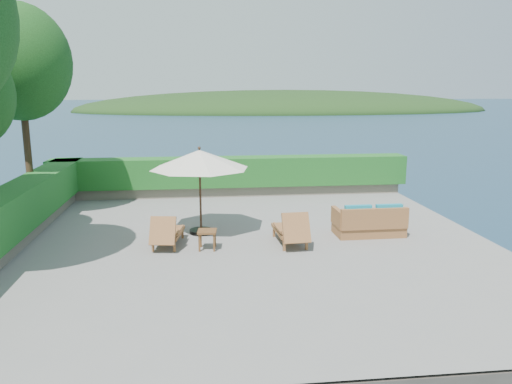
{
  "coord_description": "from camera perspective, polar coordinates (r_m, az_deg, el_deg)",
  "views": [
    {
      "loc": [
        -1.14,
        -11.64,
        3.71
      ],
      "look_at": [
        0.3,
        0.8,
        1.1
      ],
      "focal_mm": 35.0,
      "sensor_mm": 36.0,
      "label": 1
    }
  ],
  "objects": [
    {
      "name": "tree_far",
      "position": [
        15.64,
        -25.42,
        13.21
      ],
      "size": [
        2.8,
        2.8,
        6.03
      ],
      "color": "#3B2816",
      "rests_on": "ground"
    },
    {
      "name": "wicker_loveseat",
      "position": [
        13.12,
        12.84,
        -3.44
      ],
      "size": [
        1.78,
        0.92,
        0.86
      ],
      "rotation": [
        0.0,
        0.0,
        0.01
      ],
      "color": "brown",
      "rests_on": "ground"
    },
    {
      "name": "ground",
      "position": [
        12.27,
        -0.97,
        -5.82
      ],
      "size": [
        12.0,
        12.0,
        0.0
      ],
      "primitive_type": "plane",
      "color": "gray",
      "rests_on": "ground"
    },
    {
      "name": "lounge_right",
      "position": [
        12.05,
        4.04,
        -4.33
      ],
      "size": [
        0.76,
        1.58,
        0.89
      ],
      "rotation": [
        0.0,
        0.0,
        0.05
      ],
      "color": "brown",
      "rests_on": "ground"
    },
    {
      "name": "ocean",
      "position": [
        13.49,
        -0.92,
        -18.07
      ],
      "size": [
        600.0,
        600.0,
        0.0
      ],
      "primitive_type": "plane",
      "color": "#152A43",
      "rests_on": "ground"
    },
    {
      "name": "foundation",
      "position": [
        12.83,
        -0.94,
        -12.44
      ],
      "size": [
        12.0,
        12.0,
        3.0
      ],
      "primitive_type": "cube",
      "color": "#544B43",
      "rests_on": "ocean"
    },
    {
      "name": "offshore_island",
      "position": [
        154.03,
        3.23,
        9.25
      ],
      "size": [
        126.0,
        57.6,
        12.6
      ],
      "primitive_type": "ellipsoid",
      "color": "black",
      "rests_on": "ocean"
    },
    {
      "name": "planter_wall_far",
      "position": [
        17.64,
        -2.76,
        0.21
      ],
      "size": [
        12.0,
        0.6,
        0.36
      ],
      "primitive_type": "cube",
      "color": "slate",
      "rests_on": "ground"
    },
    {
      "name": "hedge_left",
      "position": [
        12.79,
        -26.83,
        -2.44
      ],
      "size": [
        0.9,
        12.4,
        1.0
      ],
      "primitive_type": "cube",
      "color": "#164F1B",
      "rests_on": "planter_wall_left"
    },
    {
      "name": "hedge_far",
      "position": [
        17.52,
        -2.78,
        2.36
      ],
      "size": [
        12.4,
        0.9,
        1.0
      ],
      "primitive_type": "cube",
      "color": "#164F1B",
      "rests_on": "planter_wall_far"
    },
    {
      "name": "planter_wall_left",
      "position": [
        12.96,
        -26.56,
        -5.32
      ],
      "size": [
        0.6,
        12.0,
        0.36
      ],
      "primitive_type": "cube",
      "color": "slate",
      "rests_on": "ground"
    },
    {
      "name": "side_table",
      "position": [
        11.74,
        -5.6,
        -4.77
      ],
      "size": [
        0.47,
        0.47,
        0.46
      ],
      "rotation": [
        0.0,
        0.0,
        -0.1
      ],
      "color": "brown",
      "rests_on": "ground"
    },
    {
      "name": "patio_umbrella",
      "position": [
        12.74,
        -6.47,
        3.63
      ],
      "size": [
        2.99,
        2.99,
        2.27
      ],
      "rotation": [
        0.0,
        0.0,
        0.2
      ],
      "color": "black",
      "rests_on": "ground"
    },
    {
      "name": "lounge_left",
      "position": [
        12.09,
        -10.15,
        -4.57
      ],
      "size": [
        0.79,
        1.51,
        0.83
      ],
      "rotation": [
        0.0,
        0.0,
        -0.14
      ],
      "color": "brown",
      "rests_on": "ground"
    }
  ]
}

